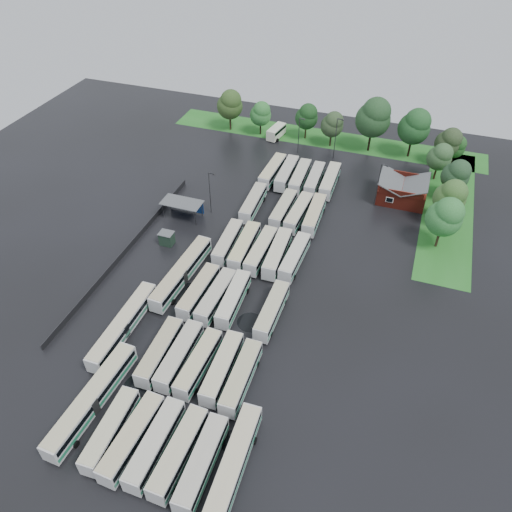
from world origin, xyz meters
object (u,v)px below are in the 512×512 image
(brick_building, at_px, (402,192))
(minibus, at_px, (276,132))
(artic_bus_west_a, at_px, (92,399))
(artic_bus_east, at_px, (229,475))

(brick_building, height_order, minibus, brick_building)
(artic_bus_west_a, bearing_deg, brick_building, 65.78)
(artic_bus_west_a, bearing_deg, minibus, 93.09)
(artic_bus_east, bearing_deg, artic_bus_west_a, 168.43)
(brick_building, relative_size, artic_bus_west_a, 0.56)
(brick_building, relative_size, minibus, 1.46)
(minibus, bearing_deg, artic_bus_east, -66.27)
(artic_bus_east, relative_size, minibus, 2.66)
(minibus, bearing_deg, brick_building, -19.07)
(artic_bus_west_a, height_order, minibus, artic_bus_west_a)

